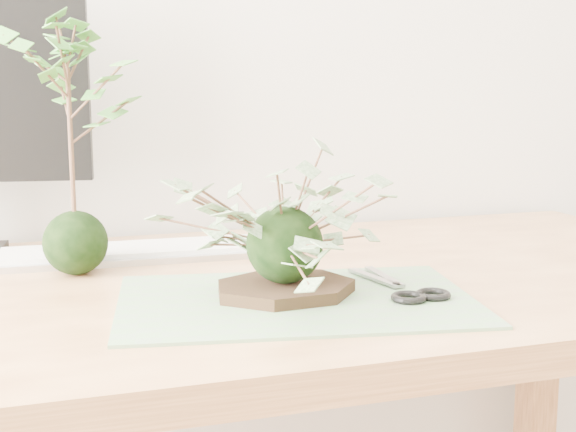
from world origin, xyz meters
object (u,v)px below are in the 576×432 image
object	(u,v)px
desk	(206,346)
ivy_kokedama	(285,209)
keyboard	(135,252)
maple_kokedama	(68,85)

from	to	relation	value
desk	ivy_kokedama	world-z (taller)	ivy_kokedama
ivy_kokedama	keyboard	xyz separation A→B (m)	(-0.15, 0.29, -0.10)
ivy_kokedama	desk	bearing A→B (deg)	127.48
desk	maple_kokedama	world-z (taller)	maple_kokedama
ivy_kokedama	maple_kokedama	bearing A→B (deg)	139.50
ivy_kokedama	keyboard	world-z (taller)	ivy_kokedama
maple_kokedama	keyboard	world-z (taller)	maple_kokedama
maple_kokedama	keyboard	bearing A→B (deg)	42.29
desk	keyboard	bearing A→B (deg)	110.34
desk	ivy_kokedama	xyz separation A→B (m)	(0.08, -0.10, 0.20)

